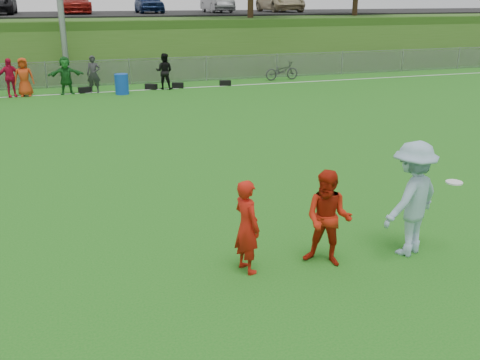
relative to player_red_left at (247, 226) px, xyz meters
name	(u,v)px	position (x,y,z in m)	size (l,w,h in m)	color
ground	(274,257)	(0.60, 0.28, -0.78)	(120.00, 120.00, 0.00)	#176916
sideline_far	(136,90)	(0.60, 18.28, -0.77)	(60.00, 0.10, 0.01)	white
fence	(130,71)	(0.60, 20.28, -0.13)	(58.00, 0.06, 1.30)	gray
berm	(109,38)	(0.60, 31.28, 0.72)	(120.00, 18.00, 3.00)	#2D5618
parking_lot	(105,14)	(0.60, 33.28, 2.27)	(120.00, 12.00, 0.10)	black
car_row	(88,3)	(-0.57, 32.28, 3.04)	(32.04, 5.18, 1.44)	white
spectator_row	(75,75)	(-2.11, 18.28, 0.07)	(7.91, 0.93, 1.69)	#BC0D2F
gear_bags	(161,86)	(1.84, 18.38, -0.65)	(7.38, 0.54, 0.26)	black
player_red_left	(247,226)	(0.00, 0.00, 0.00)	(0.57, 0.37, 1.56)	#B6170C
player_red_center	(328,219)	(1.34, -0.19, 0.04)	(0.79, 0.62, 1.63)	#B01D0C
player_blue	(412,199)	(2.87, -0.25, 0.22)	(1.30, 0.74, 2.00)	#8EB1C5
frisbee	(454,182)	(3.53, -0.45, 0.51)	(0.28, 0.28, 0.03)	white
recycling_bin	(122,84)	(-0.11, 17.48, -0.32)	(0.61, 0.61, 0.92)	#1143B8
bicycle	(282,71)	(8.48, 19.28, -0.29)	(0.64, 1.85, 0.97)	#2D2D30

